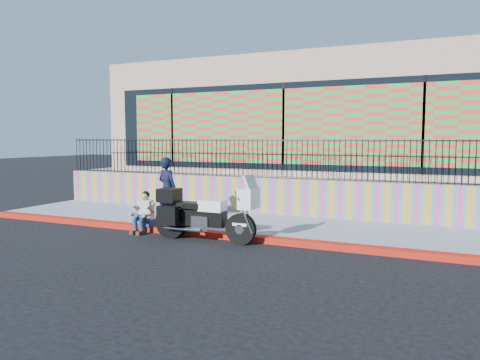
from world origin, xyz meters
The scene contains 10 objects.
ground centered at (0.00, 0.00, 0.00)m, with size 90.00×90.00×0.00m, color black.
red_curb centered at (0.00, 0.00, 0.07)m, with size 16.00×0.30×0.15m, color #AA190C.
sidewalk centered at (0.00, 1.65, 0.07)m, with size 16.00×3.00×0.15m, color #8A90A6.
mural_wall centered at (0.00, 3.25, 0.70)m, with size 16.00×0.20×1.10m, color #DE3A97.
metal_fence centered at (0.00, 3.25, 1.85)m, with size 15.80×0.04×1.20m, color black, non-canonical shape.
elevated_platform centered at (0.00, 8.35, 0.62)m, with size 16.00×10.00×1.25m, color #8A90A6.
storefront_building centered at (0.00, 8.13, 3.25)m, with size 14.00×8.06×4.00m.
police_motorcycle centered at (-0.44, -0.42, 0.69)m, with size 2.64×0.87×1.64m.
police_officer centered at (-2.26, 0.80, 1.05)m, with size 0.66×0.43×1.80m, color black.
seated_man centered at (-2.36, -0.23, 0.45)m, with size 0.54×0.71×1.06m.
Camera 1 is at (5.01, -10.20, 2.49)m, focal length 35.00 mm.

